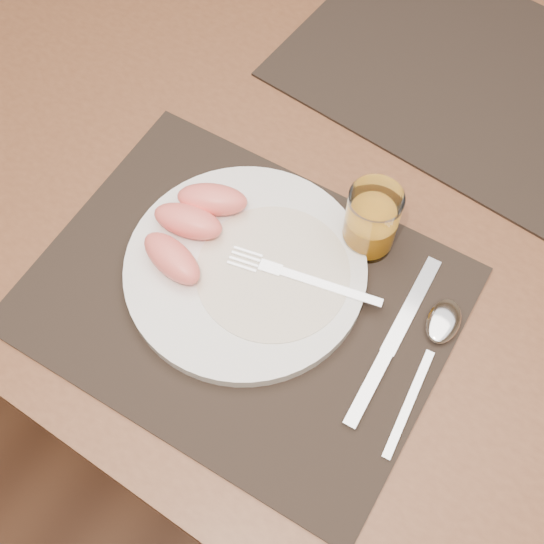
{
  "coord_description": "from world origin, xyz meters",
  "views": [
    {
      "loc": [
        0.18,
        -0.47,
        1.43
      ],
      "look_at": [
        -0.01,
        -0.18,
        0.77
      ],
      "focal_mm": 45.0,
      "sensor_mm": 36.0,
      "label": 1
    }
  ],
  "objects": [
    {
      "name": "ground",
      "position": [
        0.0,
        0.0,
        0.0
      ],
      "size": [
        5.0,
        5.0,
        0.0
      ],
      "primitive_type": "plane",
      "color": "brown",
      "rests_on": "ground"
    },
    {
      "name": "table",
      "position": [
        0.0,
        0.0,
        0.67
      ],
      "size": [
        1.4,
        0.9,
        0.75
      ],
      "color": "brown",
      "rests_on": "ground"
    },
    {
      "name": "placemat_near",
      "position": [
        -0.03,
        -0.22,
        0.75
      ],
      "size": [
        0.47,
        0.37,
        0.0
      ],
      "primitive_type": "cube",
      "rotation": [
        0.0,
        0.0,
        0.05
      ],
      "color": "black",
      "rests_on": "table"
    },
    {
      "name": "placemat_far",
      "position": [
        0.03,
        0.22,
        0.75
      ],
      "size": [
        0.47,
        0.38,
        0.0
      ],
      "primitive_type": "cube",
      "rotation": [
        0.0,
        0.0,
        -0.06
      ],
      "color": "black",
      "rests_on": "table"
    },
    {
      "name": "plate",
      "position": [
        -0.04,
        -0.19,
        0.76
      ],
      "size": [
        0.27,
        0.27,
        0.02
      ],
      "primitive_type": "cylinder",
      "color": "white",
      "rests_on": "placemat_near"
    },
    {
      "name": "plate_dressing",
      "position": [
        -0.01,
        -0.18,
        0.77
      ],
      "size": [
        0.17,
        0.17,
        0.0
      ],
      "color": "white",
      "rests_on": "plate"
    },
    {
      "name": "fork",
      "position": [
        0.01,
        -0.18,
        0.77
      ],
      "size": [
        0.17,
        0.06,
        0.0
      ],
      "color": "silver",
      "rests_on": "plate"
    },
    {
      "name": "knife",
      "position": [
        0.14,
        -0.19,
        0.76
      ],
      "size": [
        0.03,
        0.22,
        0.01
      ],
      "color": "silver",
      "rests_on": "placemat_near"
    },
    {
      "name": "spoon",
      "position": [
        0.17,
        -0.14,
        0.76
      ],
      "size": [
        0.04,
        0.19,
        0.01
      ],
      "color": "silver",
      "rests_on": "placemat_near"
    },
    {
      "name": "juice_glass",
      "position": [
        0.05,
        -0.08,
        0.79
      ],
      "size": [
        0.06,
        0.06,
        0.09
      ],
      "color": "white",
      "rests_on": "placemat_near"
    },
    {
      "name": "grapefruit_wedges",
      "position": [
        -0.12,
        -0.19,
        0.79
      ],
      "size": [
        0.1,
        0.15,
        0.03
      ],
      "color": "#FE7868",
      "rests_on": "plate"
    }
  ]
}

